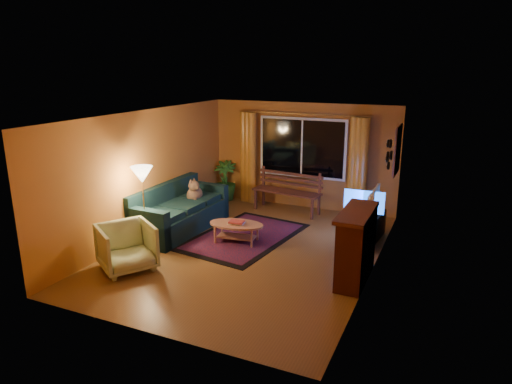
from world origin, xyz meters
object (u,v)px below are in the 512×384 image
at_px(bench, 287,202).
at_px(sofa, 180,208).
at_px(tv_console, 367,228).
at_px(coffee_table, 236,233).
at_px(floor_lamp, 144,208).
at_px(armchair, 127,245).

xyz_separation_m(bench, sofa, (-1.61, -2.03, 0.23)).
xyz_separation_m(sofa, tv_console, (3.69, 0.97, -0.22)).
relative_size(bench, tv_console, 1.34).
distance_m(coffee_table, tv_console, 2.56).
xyz_separation_m(floor_lamp, tv_console, (3.74, 2.04, -0.53)).
bearing_deg(armchair, tv_console, -16.12).
relative_size(armchair, floor_lamp, 0.55).
xyz_separation_m(bench, tv_console, (2.08, -1.06, 0.01)).
distance_m(bench, floor_lamp, 3.56).
height_order(bench, coffee_table, bench).
xyz_separation_m(bench, coffee_table, (-0.22, -2.18, -0.05)).
distance_m(armchair, tv_console, 4.53).
bearing_deg(floor_lamp, armchair, -71.42).
relative_size(sofa, coffee_table, 2.18).
distance_m(armchair, floor_lamp, 1.02).
distance_m(bench, sofa, 2.60).
relative_size(sofa, armchair, 2.69).
xyz_separation_m(bench, floor_lamp, (-1.67, -3.10, 0.54)).
bearing_deg(bench, tv_console, -20.17).
bearing_deg(tv_console, bench, 158.36).
distance_m(sofa, tv_console, 3.82).
distance_m(bench, coffee_table, 2.20).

